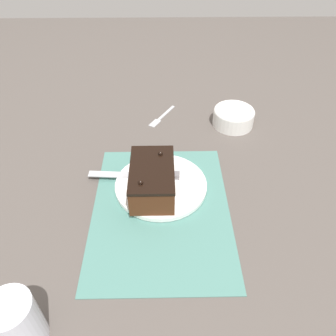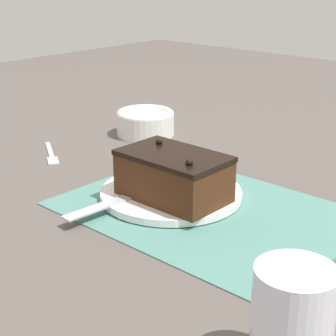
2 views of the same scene
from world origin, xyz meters
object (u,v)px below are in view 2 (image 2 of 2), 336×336
(cake_plate, at_px, (170,193))
(small_bowl, at_px, (145,122))
(chocolate_cake, at_px, (174,176))
(dessert_fork, at_px, (51,154))
(drinking_glass, at_px, (292,322))
(serving_knife, at_px, (147,188))

(cake_plate, distance_m, small_bowl, 0.38)
(chocolate_cake, distance_m, dessert_fork, 0.37)
(cake_plate, xyz_separation_m, dessert_fork, (-0.34, 0.00, -0.01))
(drinking_glass, xyz_separation_m, dessert_fork, (-0.71, 0.24, -0.06))
(chocolate_cake, height_order, dessert_fork, chocolate_cake)
(cake_plate, bearing_deg, drinking_glass, -32.84)
(small_bowl, bearing_deg, drinking_glass, -35.80)
(drinking_glass, bearing_deg, dessert_fork, 161.14)
(cake_plate, distance_m, serving_knife, 0.04)
(cake_plate, distance_m, dessert_fork, 0.34)
(chocolate_cake, relative_size, small_bowl, 1.32)
(small_bowl, bearing_deg, cake_plate, -39.28)
(chocolate_cake, distance_m, small_bowl, 0.41)
(chocolate_cake, bearing_deg, dessert_fork, 176.68)
(small_bowl, xyz_separation_m, dessert_fork, (-0.04, -0.24, -0.03))
(small_bowl, distance_m, dessert_fork, 0.25)
(serving_knife, height_order, drinking_glass, drinking_glass)
(chocolate_cake, distance_m, serving_knife, 0.06)
(cake_plate, relative_size, chocolate_cake, 1.38)
(cake_plate, xyz_separation_m, small_bowl, (-0.30, 0.24, 0.02))
(dessert_fork, bearing_deg, chocolate_cake, 118.19)
(cake_plate, relative_size, serving_knife, 0.98)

